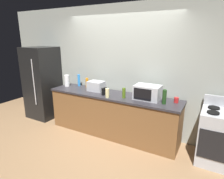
{
  "coord_description": "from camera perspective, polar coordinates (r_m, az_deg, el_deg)",
  "views": [
    {
      "loc": [
        1.86,
        -2.91,
        2.06
      ],
      "look_at": [
        0.0,
        0.4,
        1.0
      ],
      "focal_mm": 30.81,
      "sensor_mm": 36.0,
      "label": 1
    }
  ],
  "objects": [
    {
      "name": "stove_range",
      "position": [
        3.67,
        29.06,
        -12.3
      ],
      "size": [
        0.6,
        0.61,
        1.08
      ],
      "color": "#B7BABF",
      "rests_on": "ground_plane"
    },
    {
      "name": "bottle_hand_soap",
      "position": [
        3.73,
        -1.41,
        -1.04
      ],
      "size": [
        0.08,
        0.08,
        0.18
      ],
      "primitive_type": "cylinder",
      "color": "beige",
      "rests_on": "counter_run"
    },
    {
      "name": "bottle_dish_soap",
      "position": [
        4.5,
        -7.41,
        2.03
      ],
      "size": [
        0.07,
        0.07,
        0.22
      ],
      "primitive_type": "cylinder",
      "color": "orange",
      "rests_on": "counter_run"
    },
    {
      "name": "mug_red",
      "position": [
        3.64,
        18.54,
        -2.99
      ],
      "size": [
        0.08,
        0.08,
        0.1
      ],
      "primitive_type": "cylinder",
      "color": "red",
      "rests_on": "counter_run"
    },
    {
      "name": "back_wall",
      "position": [
        4.21,
        2.75,
        5.9
      ],
      "size": [
        6.4,
        0.1,
        2.7
      ],
      "primitive_type": "cube",
      "color": "#9EA399",
      "rests_on": "ground_plane"
    },
    {
      "name": "refrigerator",
      "position": [
        5.25,
        -19.92,
        1.89
      ],
      "size": [
        0.72,
        0.73,
        1.8
      ],
      "color": "black",
      "rests_on": "ground_plane"
    },
    {
      "name": "microwave",
      "position": [
        3.68,
        10.49,
        -0.82
      ],
      "size": [
        0.48,
        0.35,
        0.27
      ],
      "color": "#B7BABF",
      "rests_on": "counter_run"
    },
    {
      "name": "toaster_oven",
      "position": [
        4.2,
        -4.7,
        1.03
      ],
      "size": [
        0.34,
        0.26,
        0.21
      ],
      "primitive_type": "cube",
      "color": "#B7BABF",
      "rests_on": "counter_run"
    },
    {
      "name": "counter_run",
      "position": [
        4.12,
        0.0,
        -7.37
      ],
      "size": [
        2.84,
        0.64,
        0.9
      ],
      "color": "brown",
      "rests_on": "ground_plane"
    },
    {
      "name": "ground_plane",
      "position": [
        4.02,
        -2.9,
        -15.26
      ],
      "size": [
        8.0,
        8.0,
        0.0
      ],
      "primitive_type": "plane",
      "color": "#93704C"
    },
    {
      "name": "bottle_olive_oil",
      "position": [
        3.71,
        3.54,
        -1.03
      ],
      "size": [
        0.06,
        0.06,
        0.2
      ],
      "primitive_type": "cylinder",
      "color": "#4C6B19",
      "rests_on": "counter_run"
    },
    {
      "name": "paper_towel_roll",
      "position": [
        4.69,
        -13.25,
        2.58
      ],
      "size": [
        0.12,
        0.12,
        0.27
      ],
      "primitive_type": "cylinder",
      "color": "white",
      "rests_on": "counter_run"
    },
    {
      "name": "cordless_phone",
      "position": [
        3.9,
        -2.32,
        -0.54
      ],
      "size": [
        0.07,
        0.12,
        0.15
      ],
      "primitive_type": "cube",
      "rotation": [
        0.0,
        0.0,
        -0.19
      ],
      "color": "black",
      "rests_on": "counter_run"
    },
    {
      "name": "bottle_wine",
      "position": [
        3.49,
        15.27,
        -2.12
      ],
      "size": [
        0.07,
        0.07,
        0.26
      ],
      "primitive_type": "cylinder",
      "color": "#1E3F19",
      "rests_on": "counter_run"
    },
    {
      "name": "bottle_spray_cleaner",
      "position": [
        4.65,
        -9.78,
        2.73
      ],
      "size": [
        0.06,
        0.06,
        0.28
      ],
      "primitive_type": "cylinder",
      "color": "#338CE5",
      "rests_on": "counter_run"
    }
  ]
}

